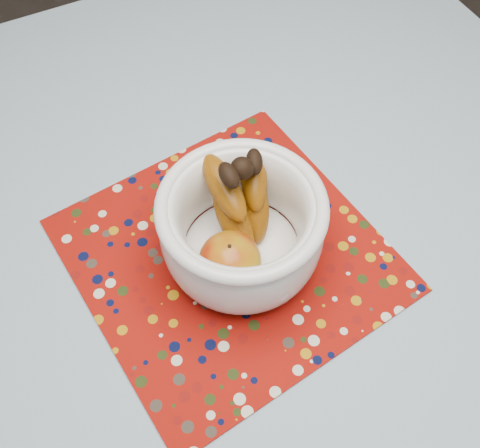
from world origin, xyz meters
The scene contains 4 objects.
table centered at (0.00, 0.00, 0.67)m, with size 1.20×1.20×0.75m.
tablecloth centered at (0.00, 0.00, 0.76)m, with size 1.32×1.32×0.01m, color #6489A7.
placemat centered at (-0.04, -0.02, 0.76)m, with size 0.42×0.42×0.00m, color maroon.
fruit_bowl centered at (-0.01, -0.03, 0.84)m, with size 0.23×0.23×0.18m.
Camera 1 is at (-0.21, -0.40, 1.49)m, focal length 42.00 mm.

